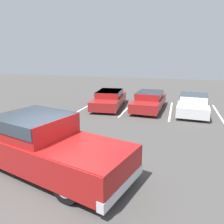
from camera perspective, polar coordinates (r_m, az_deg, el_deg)
The scene contains 9 objects.
ground_plane at distance 7.11m, azimuth -13.37°, elevation -16.90°, with size 60.00×60.00×0.00m, color #4C4947.
stall_stripe_a at distance 16.51m, azimuth -5.91°, elevation 1.85°, with size 0.12×5.23×0.01m, color white.
stall_stripe_b at distance 15.63m, azimuth 4.18°, elevation 1.15°, with size 0.12×5.23×0.01m, color white.
stall_stripe_c at distance 15.29m, azimuth 15.08°, elevation 0.35°, with size 0.12×5.23×0.01m, color white.
stall_stripe_d at distance 15.51m, azimuth 26.06°, elevation -0.47°, with size 0.12×5.23×0.01m, color white.
pickup_truck at distance 7.50m, azimuth -17.70°, elevation -7.78°, with size 6.46×3.57×1.82m.
parked_sedan_a at distance 15.72m, azimuth -0.69°, elevation 3.61°, with size 2.25×4.81×1.18m.
parked_sedan_b at distance 15.27m, azimuth 9.70°, elevation 3.15°, with size 1.98×4.73×1.21m.
parked_sedan_c at distance 14.98m, azimuth 20.43°, elevation 2.16°, with size 2.06×4.41×1.22m.
Camera 1 is at (3.20, -5.16, 3.70)m, focal length 35.00 mm.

